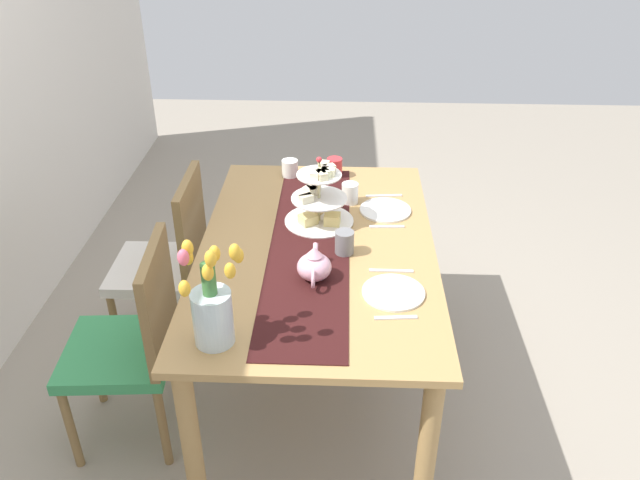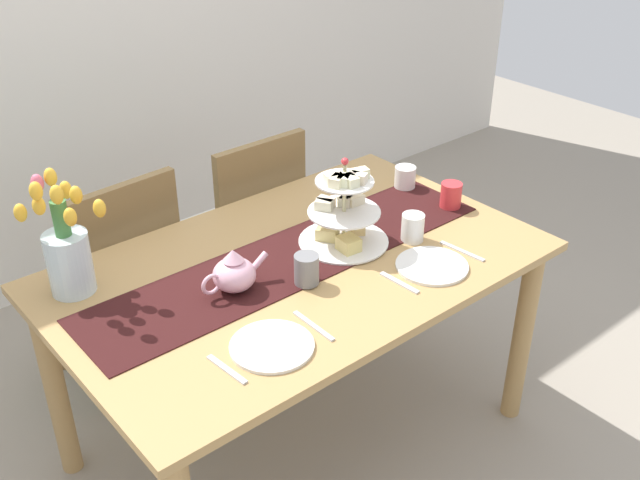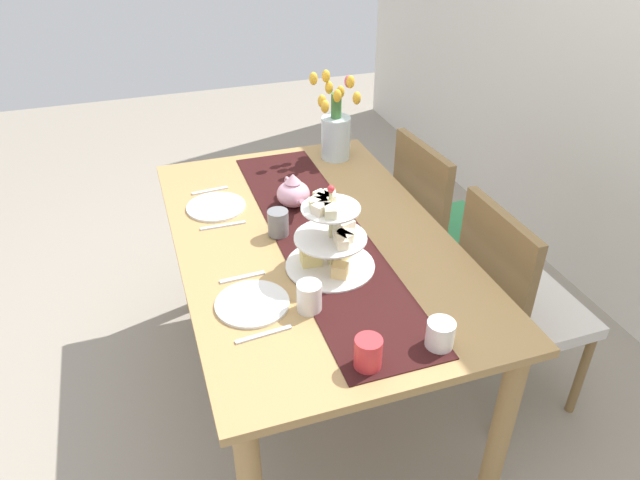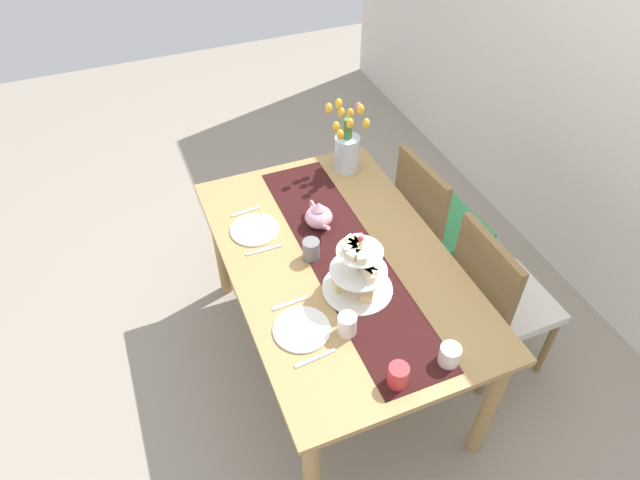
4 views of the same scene
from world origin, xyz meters
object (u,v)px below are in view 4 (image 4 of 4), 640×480
(knife_left, at_px, (264,250))
(mug_orange, at_px, (398,376))
(chair_right, at_px, (497,297))
(mug_grey, at_px, (311,249))
(dinner_plate_right, at_px, (302,329))
(knife_right, at_px, (315,358))
(teapot, at_px, (319,216))
(cream_jug, at_px, (450,355))
(tiered_cake_stand, at_px, (359,271))
(tulip_vase, at_px, (347,146))
(dining_table, at_px, (338,275))
(fork_right, at_px, (289,303))
(chair_left, at_px, (433,221))
(mug_white_text, at_px, (347,325))
(fork_left, at_px, (246,211))
(dinner_plate_left, at_px, (255,230))

(knife_left, bearing_deg, mug_orange, 15.74)
(chair_right, distance_m, mug_grey, 0.94)
(chair_right, distance_m, dinner_plate_right, 1.03)
(knife_right, distance_m, mug_orange, 0.32)
(teapot, relative_size, mug_grey, 2.51)
(chair_right, height_order, cream_jug, chair_right)
(tiered_cake_stand, height_order, tulip_vase, tulip_vase)
(dining_table, height_order, fork_right, fork_right)
(chair_left, height_order, teapot, chair_left)
(knife_left, bearing_deg, fork_right, 0.00)
(mug_white_text, bearing_deg, dining_table, 160.86)
(teapot, height_order, mug_orange, teapot)
(chair_left, bearing_deg, dinner_plate_right, -58.43)
(tulip_vase, xyz_separation_m, cream_jug, (1.26, -0.14, -0.10))
(tulip_vase, height_order, mug_orange, tulip_vase)
(knife_right, bearing_deg, fork_right, 180.00)
(fork_left, height_order, mug_white_text, mug_white_text)
(dining_table, distance_m, dinner_plate_right, 0.44)
(dinner_plate_right, height_order, knife_right, dinner_plate_right)
(chair_left, xyz_separation_m, tulip_vase, (-0.30, -0.40, 0.40))
(dining_table, height_order, mug_white_text, mug_white_text)
(dinner_plate_left, height_order, knife_right, dinner_plate_left)
(teapot, xyz_separation_m, knife_right, (0.69, -0.29, -0.06))
(teapot, bearing_deg, mug_white_text, -12.01)
(fork_right, bearing_deg, fork_left, 180.00)
(chair_left, bearing_deg, fork_left, -99.08)
(dining_table, distance_m, cream_jug, 0.69)
(fork_left, relative_size, knife_left, 0.88)
(knife_left, height_order, mug_orange, mug_orange)
(tiered_cake_stand, xyz_separation_m, dinner_plate_left, (-0.52, -0.29, -0.11))
(mug_orange, bearing_deg, mug_white_text, -164.62)
(dinner_plate_left, bearing_deg, teapot, 74.56)
(tiered_cake_stand, bearing_deg, chair_right, 82.52)
(knife_left, height_order, dinner_plate_right, dinner_plate_right)
(knife_left, height_order, fork_right, same)
(dinner_plate_left, height_order, fork_left, dinner_plate_left)
(dinner_plate_right, xyz_separation_m, fork_right, (-0.14, 0.00, -0.00))
(teapot, relative_size, knife_left, 1.40)
(fork_right, height_order, mug_grey, mug_grey)
(chair_right, distance_m, mug_white_text, 0.90)
(mug_white_text, bearing_deg, chair_right, 96.60)
(dining_table, xyz_separation_m, chair_right, (0.29, 0.71, -0.15))
(mug_orange, bearing_deg, chair_left, 141.71)
(dining_table, relative_size, mug_orange, 16.28)
(dining_table, distance_m, fork_left, 0.56)
(teapot, height_order, knife_right, teapot)
(tiered_cake_stand, height_order, dinner_plate_right, tiered_cake_stand)
(mug_white_text, bearing_deg, tiered_cake_stand, 144.69)
(knife_left, bearing_deg, tiered_cake_stand, 38.45)
(tiered_cake_stand, relative_size, knife_left, 1.79)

